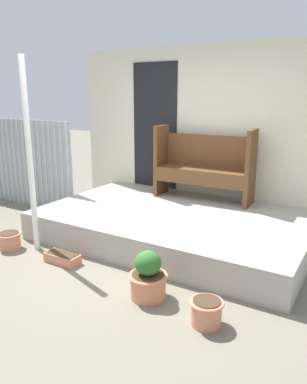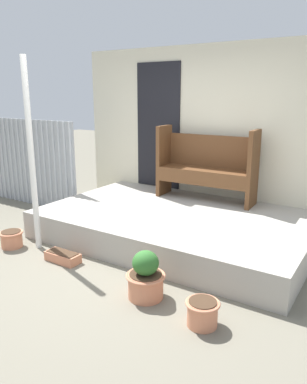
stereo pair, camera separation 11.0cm
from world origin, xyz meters
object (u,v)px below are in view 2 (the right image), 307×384
Objects in this scene: bench at (207,163)px; flower_pot_right at (202,312)px; flower_pot_middle at (146,278)px; support_post at (31,157)px; flower_pot_left at (12,238)px; planter_box_rect at (63,257)px.

flower_pot_right is (1.10, -2.39, -0.78)m from bench.
support_post is at bearing 171.52° from flower_pot_middle.
support_post is at bearing 171.07° from flower_pot_right.
support_post reaches higher than flower_pot_left.
bench is 2.74m from flower_pot_right.
support_post is 1.59× the size of bench.
flower_pot_middle is at bearing -80.73° from bench.
bench is 2.44m from planter_box_rect.
bench reaches higher than flower_pot_left.
planter_box_rect is at bearing 2.79° from flower_pot_left.
flower_pot_left is 0.87m from planter_box_rect.
support_post reaches higher than flower_pot_middle.
flower_pot_middle is (1.83, -0.27, -0.95)m from support_post.
bench is (1.38, 2.00, -0.25)m from support_post.
flower_pot_right reaches higher than flower_pot_left.
flower_pot_middle is 0.67m from flower_pot_right.
flower_pot_left is 0.70× the size of planter_box_rect.
flower_pot_middle is (0.45, -2.27, -0.70)m from bench.
flower_pot_middle is at bearing 169.82° from flower_pot_right.
planter_box_rect is (-0.80, -2.14, -0.85)m from bench.
flower_pot_left is (-0.29, -0.18, -1.04)m from support_post.
bench is 3.07× the size of flower_pot_middle.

